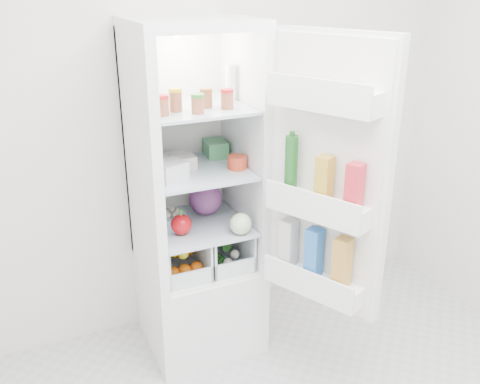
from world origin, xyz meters
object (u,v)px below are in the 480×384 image
red_cabbage (206,199)px  fridge_door (325,185)px  refrigerator (194,232)px  mushroom_bowl (172,221)px

red_cabbage → fridge_door: (0.34, -0.65, 0.25)m
refrigerator → red_cabbage: size_ratio=9.89×
red_cabbage → mushroom_bowl: size_ratio=1.19×
mushroom_bowl → refrigerator: bearing=22.5°
fridge_door → mushroom_bowl: bearing=20.7°
red_cabbage → mushroom_bowl: (-0.22, -0.10, -0.06)m
refrigerator → fridge_door: size_ratio=1.38×
refrigerator → fridge_door: (0.43, -0.61, 0.43)m
red_cabbage → fridge_door: 0.78m
red_cabbage → mushroom_bowl: red_cabbage is taller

